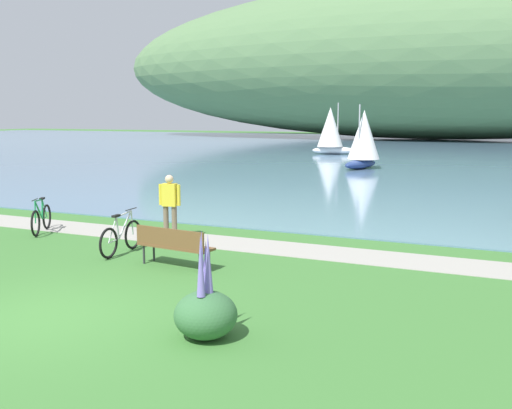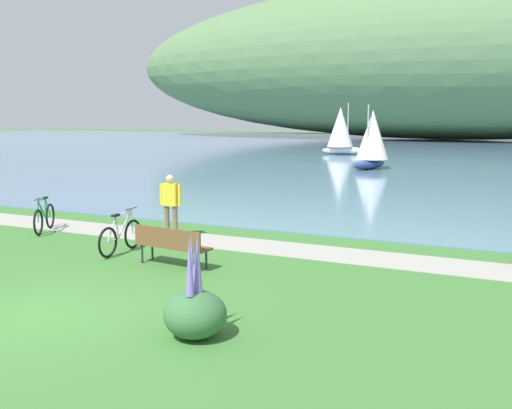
{
  "view_description": "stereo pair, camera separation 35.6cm",
  "coord_description": "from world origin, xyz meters",
  "px_view_note": "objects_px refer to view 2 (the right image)",
  "views": [
    {
      "loc": [
        6.96,
        -6.98,
        3.28
      ],
      "look_at": [
        0.88,
        6.55,
        1.0
      ],
      "focal_mm": 41.12,
      "sensor_mm": 36.0,
      "label": 1
    },
    {
      "loc": [
        7.28,
        -6.83,
        3.28
      ],
      "look_at": [
        0.88,
        6.55,
        1.0
      ],
      "focal_mm": 41.12,
      "sensor_mm": 36.0,
      "label": 2
    }
  ],
  "objects_px": {
    "person_at_shoreline": "(171,202)",
    "sailboat_nearest_to_shore": "(341,130)",
    "sailboat_mid_bay": "(372,139)",
    "bicycle_beside_path": "(121,236)",
    "park_bench_near_camera": "(171,243)",
    "bicycle_leaning_near_bench": "(44,218)"
  },
  "relations": [
    {
      "from": "person_at_shoreline",
      "to": "sailboat_nearest_to_shore",
      "type": "relative_size",
      "value": 0.41
    },
    {
      "from": "person_at_shoreline",
      "to": "sailboat_mid_bay",
      "type": "height_order",
      "value": "sailboat_mid_bay"
    },
    {
      "from": "bicycle_beside_path",
      "to": "park_bench_near_camera",
      "type": "bearing_deg",
      "value": -17.81
    },
    {
      "from": "bicycle_beside_path",
      "to": "person_at_shoreline",
      "type": "bearing_deg",
      "value": 85.85
    },
    {
      "from": "bicycle_leaning_near_bench",
      "to": "sailboat_mid_bay",
      "type": "height_order",
      "value": "sailboat_mid_bay"
    },
    {
      "from": "sailboat_mid_bay",
      "to": "person_at_shoreline",
      "type": "bearing_deg",
      "value": -89.31
    },
    {
      "from": "sailboat_nearest_to_shore",
      "to": "sailboat_mid_bay",
      "type": "xyz_separation_m",
      "value": [
        5.66,
        -11.81,
        -0.17
      ]
    },
    {
      "from": "park_bench_near_camera",
      "to": "bicycle_beside_path",
      "type": "xyz_separation_m",
      "value": [
        -1.82,
        0.58,
        -0.12
      ]
    },
    {
      "from": "person_at_shoreline",
      "to": "bicycle_beside_path",
      "type": "bearing_deg",
      "value": -94.15
    },
    {
      "from": "park_bench_near_camera",
      "to": "sailboat_mid_bay",
      "type": "xyz_separation_m",
      "value": [
        -1.95,
        24.54,
        1.33
      ]
    },
    {
      "from": "bicycle_beside_path",
      "to": "sailboat_mid_bay",
      "type": "height_order",
      "value": "sailboat_mid_bay"
    },
    {
      "from": "person_at_shoreline",
      "to": "sailboat_nearest_to_shore",
      "type": "distance_m",
      "value": 34.36
    },
    {
      "from": "bicycle_leaning_near_bench",
      "to": "bicycle_beside_path",
      "type": "relative_size",
      "value": 0.9
    },
    {
      "from": "person_at_shoreline",
      "to": "park_bench_near_camera",
      "type": "bearing_deg",
      "value": -56.29
    },
    {
      "from": "park_bench_near_camera",
      "to": "bicycle_beside_path",
      "type": "height_order",
      "value": "bicycle_beside_path"
    },
    {
      "from": "bicycle_leaning_near_bench",
      "to": "sailboat_nearest_to_shore",
      "type": "height_order",
      "value": "sailboat_nearest_to_shore"
    },
    {
      "from": "bicycle_leaning_near_bench",
      "to": "person_at_shoreline",
      "type": "xyz_separation_m",
      "value": [
        3.74,
        0.8,
        0.58
      ]
    },
    {
      "from": "bicycle_beside_path",
      "to": "person_at_shoreline",
      "type": "height_order",
      "value": "person_at_shoreline"
    },
    {
      "from": "bicycle_leaning_near_bench",
      "to": "person_at_shoreline",
      "type": "bearing_deg",
      "value": 12.06
    },
    {
      "from": "bicycle_beside_path",
      "to": "sailboat_nearest_to_shore",
      "type": "bearing_deg",
      "value": 99.19
    },
    {
      "from": "sailboat_mid_bay",
      "to": "sailboat_nearest_to_shore",
      "type": "bearing_deg",
      "value": 115.6
    },
    {
      "from": "sailboat_nearest_to_shore",
      "to": "bicycle_leaning_near_bench",
      "type": "bearing_deg",
      "value": -86.39
    }
  ]
}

